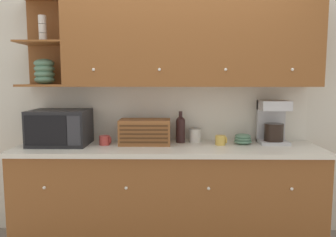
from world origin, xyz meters
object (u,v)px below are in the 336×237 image
Objects in this scene: bread_box at (145,132)px; storage_canister at (195,135)px; mug at (221,140)px; wine_bottle at (181,128)px; coffee_maker at (273,122)px; mug_blue_second at (105,140)px; bowl_stack_on_counter at (243,139)px; microwave at (60,127)px.

bread_box is 0.48m from storage_canister.
bread_box is at bearing 178.01° from mug.
storage_canister is at bearing 12.00° from wine_bottle.
coffee_maker is (0.85, -0.03, 0.07)m from wine_bottle.
bowl_stack_on_counter is at bearing 2.97° from mug_blue_second.
microwave is at bearing 179.22° from mug_blue_second.
coffee_maker is at bearing 3.12° from bread_box.
wine_bottle is 1.81× the size of bowl_stack_on_counter.
microwave is at bearing -177.57° from bread_box.
mug_blue_second is at bearing -176.20° from coffee_maker.
bowl_stack_on_counter reaches higher than mug_blue_second.
wine_bottle is at bearing 162.36° from mug.
coffee_maker is at bearing 3.80° from mug_blue_second.
storage_canister is (0.47, 0.12, -0.05)m from bread_box.
microwave is 1.73× the size of wine_bottle.
microwave is 1.95m from coffee_maker.
mug_blue_second is 0.82× the size of storage_canister.
storage_canister reaches higher than mug_blue_second.
coffee_maker reaches higher than bowl_stack_on_counter.
wine_bottle reaches higher than mug.
bread_box is 1.18m from coffee_maker.
bread_box is at bearing 2.43° from microwave.
bread_box is at bearing -176.88° from coffee_maker.
mug is 0.63× the size of bowl_stack_on_counter.
coffee_maker is (0.49, 0.09, 0.16)m from mug.
coffee_maker is at bearing -4.50° from storage_canister.
wine_bottle reaches higher than mug_blue_second.
wine_bottle reaches higher than bowl_stack_on_counter.
coffee_maker reaches higher than microwave.
microwave is 4.80× the size of mug_blue_second.
wine_bottle is 0.74× the size of coffee_maker.
mug is at bearing -1.99° from bread_box.
mug_blue_second is at bearing -174.01° from bread_box.
bowl_stack_on_counter is at bearing 2.06° from microwave.
bowl_stack_on_counter is 0.32m from coffee_maker.
wine_bottle is 2.85× the size of mug.
microwave is 3.92× the size of storage_canister.
mug is at bearing -17.64° from wine_bottle.
microwave is 1.46m from mug.
coffee_maker is at bearing 2.85° from microwave.
mug_blue_second is (0.40, -0.01, -0.12)m from microwave.
bowl_stack_on_counter is (0.90, 0.03, -0.07)m from bread_box.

